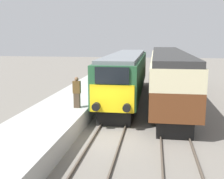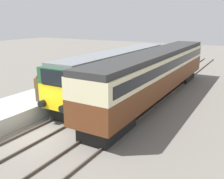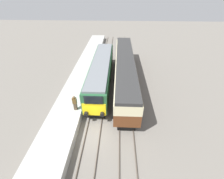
{
  "view_description": "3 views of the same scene",
  "coord_description": "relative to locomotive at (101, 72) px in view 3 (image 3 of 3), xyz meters",
  "views": [
    {
      "loc": [
        2.26,
        -13.35,
        5.11
      ],
      "look_at": [
        0.0,
        1.64,
        2.29
      ],
      "focal_mm": 45.0,
      "sensor_mm": 36.0,
      "label": 1
    },
    {
      "loc": [
        10.29,
        -9.07,
        6.38
      ],
      "look_at": [
        1.7,
        5.64,
        1.6
      ],
      "focal_mm": 40.0,
      "sensor_mm": 36.0,
      "label": 2
    },
    {
      "loc": [
        2.37,
        -9.94,
        12.44
      ],
      "look_at": [
        1.7,
        5.64,
        1.6
      ],
      "focal_mm": 24.0,
      "sensor_mm": 36.0,
      "label": 3
    }
  ],
  "objects": [
    {
      "name": "ground_plane",
      "position": [
        0.0,
        -9.37,
        -2.16
      ],
      "size": [
        120.0,
        120.0,
        0.0
      ],
      "primitive_type": "plane",
      "color": "slate"
    },
    {
      "name": "platform_left",
      "position": [
        -3.3,
        -1.37,
        -1.67
      ],
      "size": [
        3.5,
        50.0,
        0.98
      ],
      "color": "#A8A8A3",
      "rests_on": "ground_plane"
    },
    {
      "name": "rails_near_track",
      "position": [
        0.0,
        -4.37,
        -2.09
      ],
      "size": [
        1.51,
        60.0,
        0.14
      ],
      "color": "#4C4238",
      "rests_on": "ground_plane"
    },
    {
      "name": "rails_far_track",
      "position": [
        3.4,
        -4.37,
        -2.09
      ],
      "size": [
        1.5,
        60.0,
        0.14
      ],
      "color": "#4C4238",
      "rests_on": "ground_plane"
    },
    {
      "name": "locomotive",
      "position": [
        0.0,
        0.0,
        0.0
      ],
      "size": [
        2.7,
        15.96,
        3.82
      ],
      "color": "black",
      "rests_on": "ground_plane"
    },
    {
      "name": "passenger_carriage",
      "position": [
        3.4,
        0.76,
        0.28
      ],
      "size": [
        2.75,
        20.11,
        4.01
      ],
      "color": "black",
      "rests_on": "ground_plane"
    },
    {
      "name": "person_on_platform",
      "position": [
        -2.23,
        -6.92,
        -0.25
      ],
      "size": [
        0.44,
        0.26,
        1.85
      ],
      "color": "#473828",
      "rests_on": "platform_left"
    }
  ]
}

